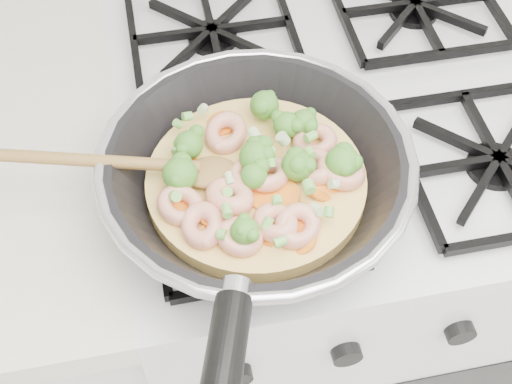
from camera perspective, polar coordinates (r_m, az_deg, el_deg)
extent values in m
cube|color=white|center=(1.28, 5.15, -6.66)|extent=(0.60, 0.60, 0.90)
cube|color=black|center=(0.92, 7.25, 8.13)|extent=(0.56, 0.56, 0.02)
torus|color=silver|center=(0.73, 0.00, 2.68)|extent=(0.35, 0.35, 0.01)
cylinder|color=#FFD46E|center=(0.77, 0.00, 0.78)|extent=(0.24, 0.24, 0.02)
ellipsoid|color=olive|center=(0.75, -3.82, 1.65)|extent=(0.07, 0.05, 0.02)
cylinder|color=olive|center=(0.75, -14.64, 2.62)|extent=(0.26, 0.06, 0.05)
torus|color=#EBA88B|center=(0.78, 4.89, 4.25)|extent=(0.05, 0.06, 0.03)
torus|color=#EBA88B|center=(0.73, -2.21, -0.41)|extent=(0.08, 0.08, 0.03)
torus|color=#EBA88B|center=(0.75, -0.70, 1.50)|extent=(0.07, 0.07, 0.03)
torus|color=#EBA88B|center=(0.71, 3.46, -2.82)|extent=(0.08, 0.08, 0.03)
torus|color=#EBA88B|center=(0.73, -6.27, -1.12)|extent=(0.08, 0.08, 0.02)
torus|color=#EBA88B|center=(0.79, -2.51, 4.94)|extent=(0.08, 0.08, 0.02)
torus|color=#EBA88B|center=(0.70, -1.37, -3.75)|extent=(0.07, 0.07, 0.03)
torus|color=#EBA88B|center=(0.71, 1.62, -2.59)|extent=(0.07, 0.07, 0.03)
torus|color=#EBA88B|center=(0.76, 7.05, 1.73)|extent=(0.08, 0.08, 0.02)
torus|color=#EBA88B|center=(0.75, 1.08, 1.50)|extent=(0.08, 0.08, 0.02)
torus|color=#EBA88B|center=(0.71, -4.45, -2.79)|extent=(0.06, 0.05, 0.03)
torus|color=#EBA88B|center=(0.76, 4.88, 2.13)|extent=(0.07, 0.07, 0.03)
ellipsoid|color=#549B33|center=(0.76, -5.62, 3.93)|extent=(0.04, 0.04, 0.03)
ellipsoid|color=#549B33|center=(0.74, 3.44, 2.20)|extent=(0.05, 0.05, 0.03)
ellipsoid|color=#549B33|center=(0.73, -0.16, 1.35)|extent=(0.04, 0.04, 0.03)
ellipsoid|color=#549B33|center=(0.75, 0.00, 2.92)|extent=(0.05, 0.05, 0.04)
ellipsoid|color=#549B33|center=(0.75, 7.15, 2.47)|extent=(0.05, 0.05, 0.04)
ellipsoid|color=#549B33|center=(0.78, 3.98, 5.79)|extent=(0.04, 0.04, 0.03)
ellipsoid|color=#549B33|center=(0.74, -6.33, 1.47)|extent=(0.05, 0.05, 0.04)
ellipsoid|color=#549B33|center=(0.80, 0.70, 7.22)|extent=(0.04, 0.04, 0.03)
ellipsoid|color=#549B33|center=(0.69, -0.93, -3.25)|extent=(0.04, 0.04, 0.03)
ellipsoid|color=#549B33|center=(0.78, 2.56, 5.57)|extent=(0.04, 0.04, 0.03)
cylinder|color=orange|center=(0.77, -5.98, 2.58)|extent=(0.04, 0.04, 0.01)
cylinder|color=orange|center=(0.81, -2.95, 5.72)|extent=(0.03, 0.03, 0.01)
cylinder|color=orange|center=(0.75, 5.80, 0.20)|extent=(0.04, 0.04, 0.01)
cylinder|color=orange|center=(0.71, 1.37, -3.38)|extent=(0.04, 0.04, 0.01)
cylinder|color=orange|center=(0.74, 2.41, -0.21)|extent=(0.05, 0.05, 0.00)
cylinder|color=orange|center=(0.77, -4.59, 2.25)|extent=(0.04, 0.04, 0.01)
cylinder|color=orange|center=(0.81, -2.89, 5.71)|extent=(0.05, 0.05, 0.00)
cylinder|color=orange|center=(0.74, 0.66, -0.55)|extent=(0.04, 0.04, 0.01)
cylinder|color=orange|center=(0.71, -3.50, -3.34)|extent=(0.04, 0.04, 0.01)
cylinder|color=orange|center=(0.71, -1.56, -3.16)|extent=(0.04, 0.04, 0.00)
cylinder|color=orange|center=(0.73, -5.83, -1.35)|extent=(0.03, 0.03, 0.01)
cylinder|color=orange|center=(0.75, 5.36, 0.32)|extent=(0.05, 0.05, 0.02)
cylinder|color=orange|center=(0.71, 3.75, -3.94)|extent=(0.05, 0.05, 0.01)
cylinder|color=orange|center=(0.76, 5.79, 1.22)|extent=(0.04, 0.04, 0.01)
cylinder|color=orange|center=(0.73, 3.47, -1.74)|extent=(0.05, 0.05, 0.00)
cylinder|color=orange|center=(0.72, -3.39, -2.27)|extent=(0.04, 0.04, 0.01)
cylinder|color=#75C24D|center=(0.69, -2.82, -3.55)|extent=(0.01, 0.01, 0.01)
cylinder|color=#75C24D|center=(0.74, 1.27, 2.51)|extent=(0.01, 0.01, 0.01)
cylinder|color=#75C24D|center=(0.71, 1.77, -0.74)|extent=(0.01, 0.01, 0.01)
cylinder|color=#BED999|center=(0.76, -0.12, 4.80)|extent=(0.01, 0.01, 0.01)
cylinder|color=#75C24D|center=(0.71, 6.09, -1.65)|extent=(0.01, 0.01, 0.01)
cylinder|color=#75C24D|center=(0.70, 0.95, -2.62)|extent=(0.01, 0.01, 0.01)
cylinder|color=#75C24D|center=(0.76, -6.59, 3.46)|extent=(0.01, 0.01, 0.01)
cylinder|color=#BED999|center=(0.71, 5.08, -1.45)|extent=(0.01, 0.01, 0.01)
cylinder|color=#75C24D|center=(0.72, 4.41, 0.45)|extent=(0.01, 0.01, 0.01)
cylinder|color=#BED999|center=(0.80, -4.44, 6.88)|extent=(0.01, 0.01, 0.01)
cylinder|color=#75C24D|center=(0.69, -2.43, -1.56)|extent=(0.01, 0.01, 0.01)
cylinder|color=#75C24D|center=(0.67, 2.02, -4.15)|extent=(0.01, 0.01, 0.01)
cylinder|color=#BED999|center=(0.72, 6.45, 0.67)|extent=(0.01, 0.01, 0.01)
cylinder|color=#75C24D|center=(0.78, -6.51, 5.64)|extent=(0.01, 0.01, 0.01)
cylinder|color=#75C24D|center=(0.72, -2.34, -0.02)|extent=(0.01, 0.01, 0.01)
cylinder|color=#75C24D|center=(0.72, -6.79, -0.34)|extent=(0.01, 0.01, 0.01)
cylinder|color=#BED999|center=(0.74, 1.15, 3.39)|extent=(0.01, 0.01, 0.01)
cylinder|color=#75C24D|center=(0.75, 4.51, 3.25)|extent=(0.01, 0.01, 0.01)
cylinder|color=#BED999|center=(0.75, 2.26, 4.44)|extent=(0.01, 0.01, 0.01)
cylinder|color=#BED999|center=(0.73, -2.22, 1.13)|extent=(0.01, 0.01, 0.01)
cylinder|color=#75C24D|center=(0.75, 6.26, 2.77)|extent=(0.01, 0.01, 0.01)
cylinder|color=#BED999|center=(0.74, 4.01, 1.71)|extent=(0.01, 0.01, 0.01)
cylinder|color=#75C24D|center=(0.76, 4.54, 4.60)|extent=(0.01, 0.01, 0.01)
cylinder|color=#75C24D|center=(0.78, -5.73, 6.26)|extent=(0.01, 0.01, 0.01)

